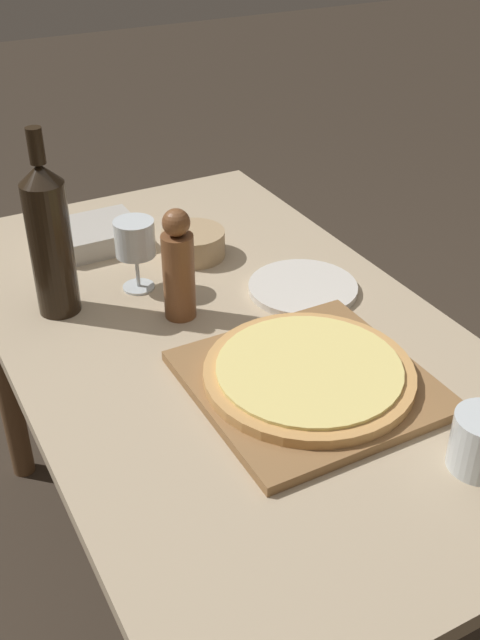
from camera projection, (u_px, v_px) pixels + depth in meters
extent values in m
plane|color=#382D23|center=(229.00, 586.00, 1.79)|extent=(12.00, 12.00, 0.00)
cube|color=tan|center=(226.00, 335.00, 1.40)|extent=(0.78, 1.36, 0.03)
cylinder|color=brown|center=(3.00, 369.00, 1.93)|extent=(0.06, 0.06, 0.71)
cylinder|color=brown|center=(231.00, 305.00, 2.19)|extent=(0.06, 0.06, 0.71)
cube|color=olive|center=(308.00, 382.00, 1.23)|extent=(0.37, 0.37, 0.02)
cylinder|color=tan|center=(309.00, 374.00, 1.22)|extent=(0.35, 0.35, 0.02)
cylinder|color=#EAD67A|center=(309.00, 368.00, 1.22)|extent=(0.31, 0.31, 0.01)
cylinder|color=black|center=(52.00, 250.00, 1.37)|extent=(0.08, 0.08, 0.26)
cone|color=black|center=(40.00, 173.00, 1.29)|extent=(0.08, 0.08, 0.04)
cylinder|color=black|center=(36.00, 146.00, 1.26)|extent=(0.03, 0.03, 0.06)
cylinder|color=brown|center=(179.00, 277.00, 1.38)|extent=(0.06, 0.06, 0.17)
sphere|color=brown|center=(176.00, 223.00, 1.32)|extent=(0.05, 0.05, 0.05)
cylinder|color=silver|center=(139.00, 287.00, 1.51)|extent=(0.06, 0.06, 0.00)
cylinder|color=silver|center=(137.00, 270.00, 1.49)|extent=(0.01, 0.01, 0.07)
cylinder|color=silver|center=(135.00, 238.00, 1.45)|extent=(0.08, 0.08, 0.07)
cylinder|color=tan|center=(193.00, 244.00, 1.61)|extent=(0.14, 0.14, 0.06)
cylinder|color=silver|center=(303.00, 288.00, 1.50)|extent=(0.22, 0.22, 0.01)
cube|color=#BCB7AD|center=(97.00, 235.00, 1.66)|extent=(0.18, 0.16, 0.05)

